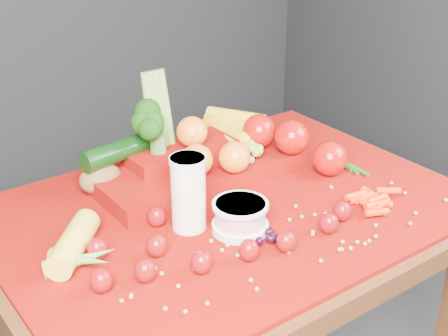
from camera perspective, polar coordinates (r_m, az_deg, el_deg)
table at (r=1.49m, az=0.46°, el=-7.01°), size 1.10×0.80×0.75m
red_cloth at (r=1.44m, az=0.47°, el=-3.64°), size 1.05×0.75×0.01m
milk_glass at (r=1.31m, az=-3.28°, el=-2.08°), size 0.08×0.08×0.17m
yogurt_bowl at (r=1.33m, az=1.50°, el=-4.39°), size 0.12×0.12×0.07m
strawberry_scatter at (r=1.25m, az=-1.33°, el=-6.85°), size 0.58×0.28×0.05m
dark_grape_cluster at (r=1.29m, az=4.18°, el=-6.45°), size 0.06×0.05×0.03m
soybean_scatter at (r=1.30m, az=5.76°, el=-6.74°), size 0.84×0.24×0.01m
corn_ear at (r=1.26m, az=-13.17°, el=-7.72°), size 0.25×0.26×0.06m
potato at (r=1.51m, az=-11.22°, el=-0.94°), size 0.11×0.08×0.07m
baby_carrot_pile at (r=1.48m, az=13.93°, el=-2.66°), size 0.18×0.17×0.03m
green_bean_pile at (r=1.65m, az=11.06°, el=0.38°), size 0.14×0.12×0.01m
produce_mound at (r=1.55m, az=-1.22°, el=1.31°), size 0.59×0.37×0.27m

